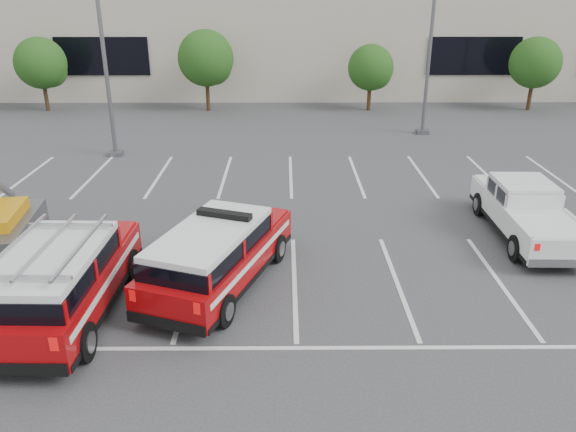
# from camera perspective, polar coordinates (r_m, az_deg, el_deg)

# --- Properties ---
(ground) EXTENTS (120.00, 120.00, 0.00)m
(ground) POSITION_cam_1_polar(r_m,az_deg,el_deg) (14.83, 0.66, -6.85)
(ground) COLOR #38383A
(ground) RESTS_ON ground
(stall_markings) EXTENTS (23.00, 15.00, 0.01)m
(stall_markings) POSITION_cam_1_polar(r_m,az_deg,el_deg) (18.88, 0.43, -0.14)
(stall_markings) COLOR silver
(stall_markings) RESTS_ON ground
(convention_building) EXTENTS (60.00, 16.99, 13.20)m
(convention_building) POSITION_cam_1_polar(r_m,az_deg,el_deg) (44.87, 0.21, 19.18)
(convention_building) COLOR beige
(convention_building) RESTS_ON ground
(tree_left) EXTENTS (3.07, 3.07, 4.42)m
(tree_left) POSITION_cam_1_polar(r_m,az_deg,el_deg) (38.19, -23.66, 13.89)
(tree_left) COLOR #3F2B19
(tree_left) RESTS_ON ground
(tree_mid_left) EXTENTS (3.37, 3.37, 4.85)m
(tree_mid_left) POSITION_cam_1_polar(r_m,az_deg,el_deg) (35.54, -8.18, 15.40)
(tree_mid_left) COLOR #3F2B19
(tree_mid_left) RESTS_ON ground
(tree_mid_right) EXTENTS (2.77, 2.77, 3.99)m
(tree_mid_right) POSITION_cam_1_polar(r_m,az_deg,el_deg) (35.70, 8.53, 14.54)
(tree_mid_right) COLOR #3F2B19
(tree_mid_right) RESTS_ON ground
(tree_right) EXTENTS (3.07, 3.07, 4.42)m
(tree_right) POSITION_cam_1_polar(r_m,az_deg,el_deg) (38.46, 23.90, 13.90)
(tree_right) COLOR #3F2B19
(tree_right) RESTS_ON ground
(light_pole_left) EXTENTS (0.90, 0.60, 10.24)m
(light_pole_left) POSITION_cam_1_polar(r_m,az_deg,el_deg) (26.19, -18.38, 16.83)
(light_pole_left) COLOR #59595E
(light_pole_left) RESTS_ON ground
(light_pole_mid) EXTENTS (0.90, 0.60, 10.24)m
(light_pole_mid) POSITION_cam_1_polar(r_m,az_deg,el_deg) (29.90, 14.38, 17.81)
(light_pole_mid) COLOR #59595E
(light_pole_mid) RESTS_ON ground
(fire_chief_suv) EXTENTS (3.69, 5.76, 1.91)m
(fire_chief_suv) POSITION_cam_1_polar(r_m,az_deg,el_deg) (14.47, -7.09, -4.33)
(fire_chief_suv) COLOR #96070A
(fire_chief_suv) RESTS_ON ground
(white_pickup) EXTENTS (1.97, 5.41, 1.65)m
(white_pickup) POSITION_cam_1_polar(r_m,az_deg,el_deg) (18.78, 22.95, 0.01)
(white_pickup) COLOR silver
(white_pickup) RESTS_ON ground
(ladder_suv) EXTENTS (2.22, 5.42, 2.12)m
(ladder_suv) POSITION_cam_1_polar(r_m,az_deg,el_deg) (14.00, -21.84, -6.55)
(ladder_suv) COLOR #96070A
(ladder_suv) RESTS_ON ground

